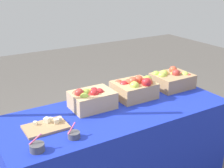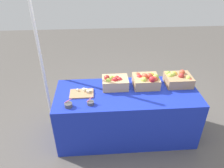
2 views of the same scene
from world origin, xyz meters
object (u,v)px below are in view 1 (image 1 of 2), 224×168
(apple_crate_left, at_px, (172,79))
(sample_bowl_mid, at_px, (37,147))
(sample_bowl_near, at_px, (74,135))
(cutting_board_front, at_px, (46,126))
(apple_crate_middle, at_px, (135,88))
(apple_crate_right, at_px, (91,98))

(apple_crate_left, xyz_separation_m, sample_bowl_mid, (-1.47, -0.41, -0.06))
(apple_crate_left, distance_m, sample_bowl_mid, 1.53)
(apple_crate_left, distance_m, sample_bowl_near, 1.27)
(cutting_board_front, xyz_separation_m, sample_bowl_mid, (-0.15, -0.26, 0.01))
(cutting_board_front, height_order, sample_bowl_mid, sample_bowl_mid)
(apple_crate_middle, bearing_deg, sample_bowl_near, -154.05)
(sample_bowl_near, height_order, sample_bowl_mid, sample_bowl_mid)
(sample_bowl_mid, bearing_deg, apple_crate_middle, 21.21)
(apple_crate_left, bearing_deg, cutting_board_front, -173.38)
(apple_crate_middle, distance_m, sample_bowl_mid, 1.10)
(apple_crate_left, bearing_deg, apple_crate_right, -178.52)
(apple_crate_right, xyz_separation_m, sample_bowl_mid, (-0.58, -0.39, -0.06))
(sample_bowl_near, bearing_deg, apple_crate_middle, 25.95)
(apple_crate_middle, distance_m, cutting_board_front, 0.89)
(cutting_board_front, relative_size, sample_bowl_near, 3.10)
(apple_crate_right, height_order, sample_bowl_near, apple_crate_right)
(sample_bowl_mid, bearing_deg, apple_crate_right, 33.42)
(cutting_board_front, bearing_deg, sample_bowl_mid, -120.49)
(sample_bowl_mid, bearing_deg, sample_bowl_near, 5.99)
(apple_crate_right, xyz_separation_m, cutting_board_front, (-0.43, -0.13, -0.07))
(apple_crate_right, distance_m, sample_bowl_mid, 0.70)
(sample_bowl_mid, bearing_deg, cutting_board_front, 59.51)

